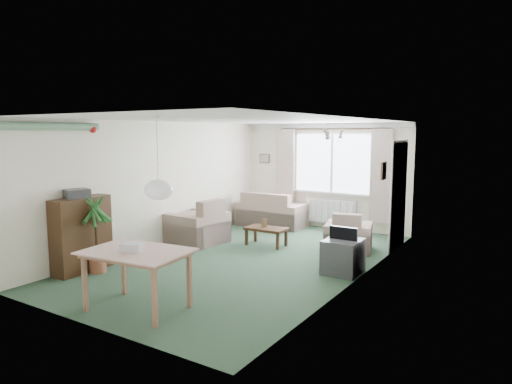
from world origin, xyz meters
The scene contains 25 objects.
ground centered at (0.00, 0.00, 0.00)m, with size 6.50×6.50×0.00m, color #28442F.
window centered at (0.20, 3.23, 1.50)m, with size 1.80×0.03×1.30m, color white.
curtain_rod centered at (0.20, 3.15, 2.27)m, with size 2.60×0.03×0.03m, color black.
curtain_left centered at (-0.95, 3.13, 1.27)m, with size 0.45×0.08×2.00m, color beige.
curtain_right centered at (1.35, 3.13, 1.27)m, with size 0.45×0.08×2.00m, color beige.
radiator centered at (0.20, 3.19, 0.40)m, with size 1.20×0.10×0.55m, color white.
doorway centered at (1.99, 2.20, 1.00)m, with size 0.03×0.95×2.00m, color black.
pendant_lamp centered at (0.20, -2.30, 1.48)m, with size 0.36×0.36×0.36m, color white.
tinsel_garland centered at (-1.92, -2.30, 2.28)m, with size 1.60×1.60×0.12m, color #196626.
bauble_cluster_a centered at (1.30, 0.90, 2.22)m, with size 0.20×0.20×0.20m, color silver.
bauble_cluster_b centered at (1.60, -0.30, 2.22)m, with size 0.20×0.20×0.20m, color silver.
wall_picture_back centered at (-1.60, 3.23, 1.55)m, with size 0.28×0.03×0.22m, color brown.
wall_picture_right centered at (1.98, 1.20, 1.55)m, with size 0.03×0.24×0.30m, color brown.
sofa centered at (-1.10, 2.75, 0.40)m, with size 1.61×0.85×0.80m, color beige.
armchair_corner centered at (1.26, 1.55, 0.37)m, with size 0.83×0.78×0.74m, color beige.
armchair_left centered at (-1.50, 0.47, 0.45)m, with size 1.00×0.95×0.89m, color beige.
coffee_table centered at (-0.22, 1.03, 0.18)m, with size 0.79×0.44×0.36m, color black.
photo_frame centered at (-0.31, 1.08, 0.44)m, with size 0.12×0.02×0.16m, color brown.
bookshelf centered at (-1.84, -1.95, 0.59)m, with size 0.32×0.97×1.18m, color black.
hifi_box centered at (-1.83, -2.01, 1.25)m, with size 0.28×0.35×0.14m, color #39393E.
houseplant centered at (-1.59, -1.87, 0.64)m, with size 0.55×0.55×1.29m, color #1A4C2A.
dining_table centered at (0.10, -2.60, 0.37)m, with size 1.17×0.78×0.73m, color tan.
gift_box centered at (0.07, -2.64, 0.79)m, with size 0.25×0.18×0.12m, color silver.
tv_cube centered at (1.70, 0.16, 0.27)m, with size 0.54×0.59×0.54m, color #323237.
pet_bed centered at (1.48, 0.73, 0.06)m, with size 0.57×0.57×0.11m, color navy.
Camera 1 is at (4.25, -6.43, 2.19)m, focal length 32.00 mm.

